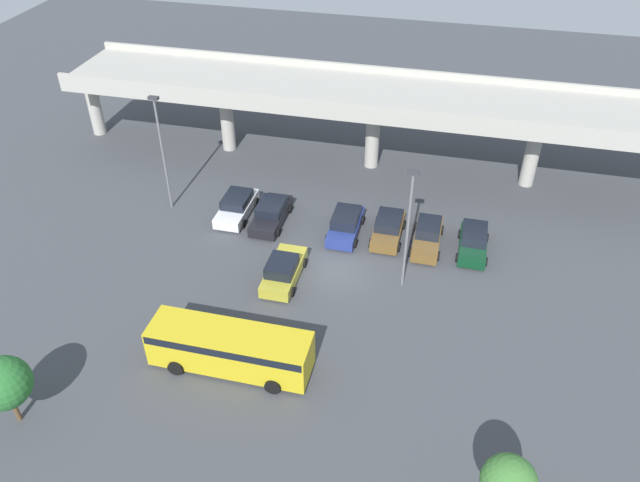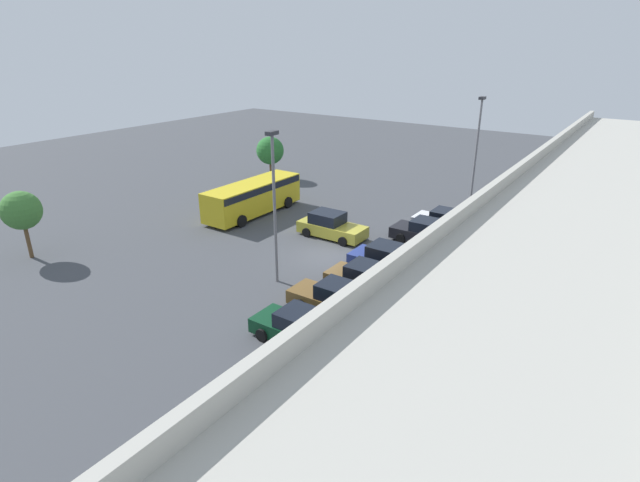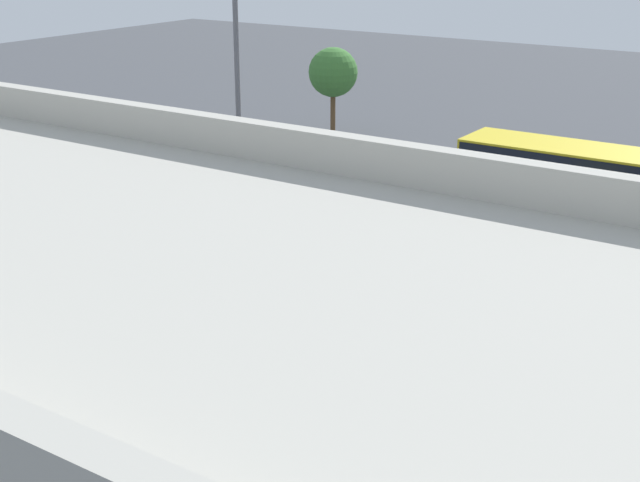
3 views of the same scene
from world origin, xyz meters
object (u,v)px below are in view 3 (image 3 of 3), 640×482
tree_front_centre (333,73)px  lamp_post_mid_lot (238,95)px  parked_car_6 (36,242)px  parked_car_1 (473,365)px  parked_car_0 (592,406)px  parked_car_4 (178,283)px  parked_car_5 (109,262)px  parked_car_2 (475,257)px  parked_car_3 (273,305)px  shuttle_bus (587,177)px

tree_front_centre → lamp_post_mid_lot: bearing=112.4°
tree_front_centre → parked_car_6: bearing=95.6°
parked_car_1 → lamp_post_mid_lot: lamp_post_mid_lot is taller
parked_car_0 → tree_front_centre: 27.34m
parked_car_4 → parked_car_5: bearing=86.5°
parked_car_0 → parked_car_5: parked_car_5 is taller
parked_car_1 → parked_car_4: 8.44m
parked_car_1 → parked_car_2: (2.67, -5.98, 0.04)m
lamp_post_mid_lot → tree_front_centre: size_ratio=1.97×
parked_car_3 → parked_car_4: (2.96, 0.23, -0.01)m
parked_car_1 → lamp_post_mid_lot: 11.88m
parked_car_6 → tree_front_centre: 19.63m
parked_car_1 → shuttle_bus: shuttle_bus is taller
parked_car_2 → parked_car_4: size_ratio=1.08×
parked_car_5 → shuttle_bus: bearing=-34.1°
parked_car_2 → parked_car_5: (8.51, 5.95, -0.03)m
parked_car_0 → parked_car_2: 8.26m
parked_car_0 → shuttle_bus: 14.68m
parked_car_0 → parked_car_4: 11.14m
parked_car_3 → lamp_post_mid_lot: lamp_post_mid_lot is taller
parked_car_3 → tree_front_centre: size_ratio=1.08×
parked_car_3 → tree_front_centre: tree_front_centre is taller
parked_car_6 → parked_car_1: bearing=-89.9°
parked_car_4 → tree_front_centre: size_ratio=1.03×
shuttle_bus → lamp_post_mid_lot: 12.52m
parked_car_1 → shuttle_bus: 13.77m
parked_car_6 → lamp_post_mid_lot: 7.52m
shuttle_bus → lamp_post_mid_lot: lamp_post_mid_lot is taller
parked_car_2 → parked_car_4: bearing=-43.3°
shuttle_bus → parked_car_6: bearing=48.0°
shuttle_bus → tree_front_centre: 15.39m
parked_car_0 → parked_car_2: (5.37, -6.28, 0.03)m
parked_car_0 → parked_car_1: bearing=83.8°
parked_car_1 → parked_car_3: size_ratio=1.06×
parked_car_1 → parked_car_3: bearing=89.0°
parked_car_0 → tree_front_centre: size_ratio=1.11×
parked_car_0 → parked_car_1: parked_car_1 is taller
lamp_post_mid_lot → parked_car_5: bearing=77.0°
parked_car_4 → tree_front_centre: 21.10m
tree_front_centre → shuttle_bus: bearing=157.8°
parked_car_3 → parked_car_5: 5.70m
parked_car_4 → shuttle_bus: size_ratio=0.50×
parked_car_2 → parked_car_5: size_ratio=0.97×
parked_car_1 → tree_front_centre: (16.15, -19.38, 2.32)m
parked_car_4 → parked_car_0: bearing=-90.8°
parked_car_2 → lamp_post_mid_lot: 8.58m
parked_car_3 → shuttle_bus: size_ratio=0.52×
parked_car_5 → parked_car_6: 3.06m
parked_car_1 → tree_front_centre: bearing=39.8°
parked_car_2 → lamp_post_mid_lot: (7.43, 1.28, 4.10)m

